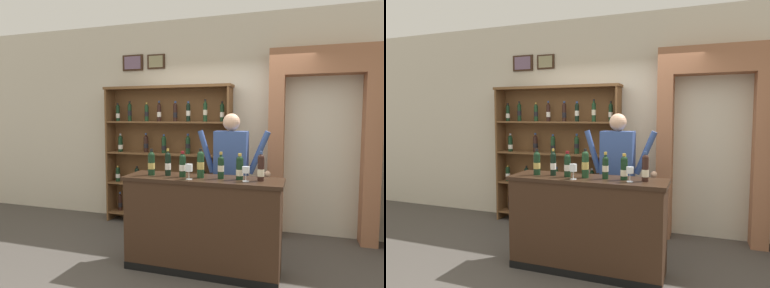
# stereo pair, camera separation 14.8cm
# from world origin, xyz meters

# --- Properties ---
(ground_plane) EXTENTS (14.00, 14.00, 0.02)m
(ground_plane) POSITION_xyz_m (0.00, 0.00, -0.01)
(ground_plane) COLOR #47423D
(back_wall) EXTENTS (12.00, 0.19, 3.17)m
(back_wall) POSITION_xyz_m (-0.00, 1.62, 1.58)
(back_wall) COLOR beige
(back_wall) RESTS_ON ground
(wine_shelf) EXTENTS (2.03, 0.31, 2.14)m
(wine_shelf) POSITION_xyz_m (-0.86, 1.38, 1.12)
(wine_shelf) COLOR brown
(wine_shelf) RESTS_ON ground
(archway_doorway) EXTENTS (1.40, 0.45, 2.59)m
(archway_doorway) POSITION_xyz_m (1.37, 1.48, 1.46)
(archway_doorway) COLOR #9E6647
(archway_doorway) RESTS_ON ground
(tasting_counter) EXTENTS (1.71, 0.50, 1.03)m
(tasting_counter) POSITION_xyz_m (0.09, -0.00, 0.51)
(tasting_counter) COLOR #382316
(tasting_counter) RESTS_ON ground
(shopkeeper) EXTENTS (0.91, 0.22, 1.72)m
(shopkeeper) POSITION_xyz_m (0.29, 0.59, 1.06)
(shopkeeper) COLOR #2D3347
(shopkeeper) RESTS_ON ground
(tasting_bottle_rosso) EXTENTS (0.08, 0.08, 0.30)m
(tasting_bottle_rosso) POSITION_xyz_m (-0.49, -0.03, 1.16)
(tasting_bottle_rosso) COLOR black
(tasting_bottle_rosso) RESTS_ON tasting_counter
(tasting_bottle_bianco) EXTENTS (0.07, 0.07, 0.30)m
(tasting_bottle_bianco) POSITION_xyz_m (-0.30, 0.00, 1.16)
(tasting_bottle_bianco) COLOR black
(tasting_bottle_bianco) RESTS_ON tasting_counter
(tasting_bottle_super_tuscan) EXTENTS (0.07, 0.07, 0.28)m
(tasting_bottle_super_tuscan) POSITION_xyz_m (-0.12, -0.03, 1.16)
(tasting_bottle_super_tuscan) COLOR black
(tasting_bottle_super_tuscan) RESTS_ON tasting_counter
(tasting_bottle_riserva) EXTENTS (0.08, 0.08, 0.31)m
(tasting_bottle_riserva) POSITION_xyz_m (0.08, -0.02, 1.18)
(tasting_bottle_riserva) COLOR #19381E
(tasting_bottle_riserva) RESTS_ON tasting_counter
(tasting_bottle_vin_santo) EXTENTS (0.07, 0.07, 0.28)m
(tasting_bottle_vin_santo) POSITION_xyz_m (0.30, -0.00, 1.16)
(tasting_bottle_vin_santo) COLOR black
(tasting_bottle_vin_santo) RESTS_ON tasting_counter
(tasting_bottle_grappa) EXTENTS (0.08, 0.08, 0.27)m
(tasting_bottle_grappa) POSITION_xyz_m (0.50, 0.01, 1.15)
(tasting_bottle_grappa) COLOR black
(tasting_bottle_grappa) RESTS_ON tasting_counter
(tasting_bottle_prosecco) EXTENTS (0.07, 0.07, 0.30)m
(tasting_bottle_prosecco) POSITION_xyz_m (0.71, 0.01, 1.16)
(tasting_bottle_prosecco) COLOR black
(tasting_bottle_prosecco) RESTS_ON tasting_counter
(wine_glass_spare) EXTENTS (0.08, 0.08, 0.16)m
(wine_glass_spare) POSITION_xyz_m (-0.01, -0.14, 1.14)
(wine_glass_spare) COLOR silver
(wine_glass_spare) RESTS_ON tasting_counter
(wine_glass_right) EXTENTS (0.08, 0.08, 0.15)m
(wine_glass_right) POSITION_xyz_m (0.58, -0.08, 1.14)
(wine_glass_right) COLOR silver
(wine_glass_right) RESTS_ON tasting_counter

